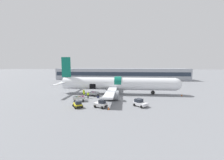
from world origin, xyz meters
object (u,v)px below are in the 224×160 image
object	(u,v)px
baggage_tug_lead	(140,103)
baggage_cart_queued	(79,98)
ground_crew_supervisor	(84,92)
ground_crew_driver	(84,94)
suitcase_on_tarmac_upright	(98,97)
baggage_tug_rear	(101,104)
baggage_cart_loading	(94,94)
ground_crew_loader_b	(88,95)
ground_crew_loader_a	(106,94)
baggage_tug_mid	(78,105)
airplane	(116,84)

from	to	relation	value
baggage_tug_lead	baggage_cart_queued	bearing A→B (deg)	168.87
baggage_tug_lead	ground_crew_supervisor	world-z (taller)	ground_crew_supervisor
ground_crew_driver	suitcase_on_tarmac_upright	size ratio (longest dim) A/B	2.45
baggage_tug_lead	ground_crew_supervisor	xyz separation A→B (m)	(-14.19, 8.41, 0.28)
baggage_tug_lead	baggage_tug_rear	size ratio (longest dim) A/B	1.11
baggage_tug_rear	baggage_cart_loading	world-z (taller)	baggage_tug_rear
ground_crew_loader_b	ground_crew_loader_a	bearing A→B (deg)	17.60
ground_crew_supervisor	suitcase_on_tarmac_upright	distance (m)	5.02
baggage_tug_lead	suitcase_on_tarmac_upright	world-z (taller)	baggage_tug_lead
baggage_cart_queued	ground_crew_driver	bearing A→B (deg)	91.92
baggage_tug_lead	ground_crew_supervisor	distance (m)	16.50
baggage_tug_lead	baggage_cart_loading	bearing A→B (deg)	144.24
ground_crew_loader_b	baggage_tug_rear	bearing A→B (deg)	-58.06
baggage_tug_mid	ground_crew_supervisor	world-z (taller)	ground_crew_supervisor
ground_crew_supervisor	suitcase_on_tarmac_upright	xyz separation A→B (m)	(4.39, -2.35, -0.64)
baggage_tug_mid	baggage_tug_rear	size ratio (longest dim) A/B	0.94
baggage_tug_rear	suitcase_on_tarmac_upright	size ratio (longest dim) A/B	4.36
ground_crew_loader_a	baggage_tug_mid	bearing A→B (deg)	-115.93
ground_crew_loader_a	baggage_cart_loading	bearing A→B (deg)	161.20
baggage_tug_lead	baggage_tug_mid	bearing A→B (deg)	-170.99
airplane	baggage_cart_loading	xyz separation A→B (m)	(-5.91, -3.42, -2.29)
baggage_tug_lead	baggage_cart_queued	size ratio (longest dim) A/B	0.84
baggage_tug_mid	suitcase_on_tarmac_upright	world-z (taller)	baggage_tug_mid
airplane	ground_crew_supervisor	distance (m)	9.49
baggage_tug_rear	baggage_cart_loading	xyz separation A→B (m)	(-3.67, 9.85, -0.09)
baggage_cart_loading	ground_crew_loader_b	world-z (taller)	ground_crew_loader_b
baggage_cart_queued	ground_crew_supervisor	distance (m)	5.82
ground_crew_loader_a	ground_crew_loader_b	size ratio (longest dim) A/B	0.98
ground_crew_loader_a	baggage_tug_rear	bearing A→B (deg)	-88.91
baggage_tug_mid	ground_crew_driver	distance (m)	8.70
baggage_tug_rear	airplane	bearing A→B (deg)	80.44
baggage_tug_rear	ground_crew_supervisor	world-z (taller)	ground_crew_supervisor
ground_crew_loader_b	suitcase_on_tarmac_upright	xyz separation A→B (m)	(2.45, 0.44, -0.59)
baggage_cart_loading	suitcase_on_tarmac_upright	size ratio (longest dim) A/B	5.44
airplane	baggage_tug_mid	size ratio (longest dim) A/B	13.44
baggage_tug_lead	baggage_tug_mid	world-z (taller)	baggage_tug_lead
baggage_tug_mid	suitcase_on_tarmac_upright	xyz separation A→B (m)	(2.44, 8.00, -0.29)
baggage_tug_lead	ground_crew_loader_a	world-z (taller)	ground_crew_loader_a
airplane	baggage_tug_lead	distance (m)	13.05
baggage_tug_lead	baggage_tug_mid	xyz separation A→B (m)	(-12.24, -1.94, -0.07)
baggage_tug_lead	ground_crew_supervisor	bearing A→B (deg)	149.36
baggage_cart_queued	baggage_tug_lead	bearing A→B (deg)	-11.13
baggage_tug_lead	ground_crew_loader_a	xyz separation A→B (m)	(-7.88, 7.01, 0.20)
ground_crew_driver	airplane	bearing A→B (deg)	31.56
baggage_tug_rear	baggage_tug_lead	bearing A→B (deg)	12.05
ground_crew_supervisor	baggage_cart_queued	bearing A→B (deg)	-82.58
baggage_tug_mid	baggage_cart_queued	size ratio (longest dim) A/B	0.71
baggage_cart_loading	baggage_tug_lead	bearing A→B (deg)	-35.76
baggage_cart_queued	ground_crew_supervisor	size ratio (longest dim) A/B	2.15
baggage_cart_loading	baggage_tug_rear	bearing A→B (deg)	-69.55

